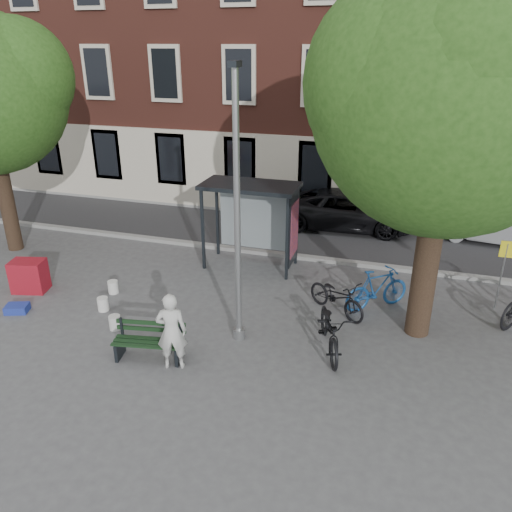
{
  "coord_description": "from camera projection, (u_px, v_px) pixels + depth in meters",
  "views": [
    {
      "loc": [
        3.35,
        -9.5,
        6.44
      ],
      "look_at": [
        -0.1,
        1.67,
        1.4
      ],
      "focal_mm": 35.0,
      "sensor_mm": 36.0,
      "label": 1
    }
  ],
  "objects": [
    {
      "name": "curb_far",
      "position": [
        313.0,
        217.0,
        19.66
      ],
      "size": [
        40.0,
        0.25,
        0.12
      ],
      "primitive_type": "cube",
      "color": "gray",
      "rests_on": "ground"
    },
    {
      "name": "ground",
      "position": [
        239.0,
        337.0,
        11.79
      ],
      "size": [
        90.0,
        90.0,
        0.0
      ],
      "primitive_type": "plane",
      "color": "#4C4C4F",
      "rests_on": "ground"
    },
    {
      "name": "car_dark",
      "position": [
        348.0,
        210.0,
        18.51
      ],
      "size": [
        5.14,
        2.61,
        1.39
      ],
      "primitive_type": "imported",
      "rotation": [
        0.0,
        0.0,
        1.63
      ],
      "color": "black",
      "rests_on": "ground"
    },
    {
      "name": "red_stand",
      "position": [
        29.0,
        276.0,
        13.84
      ],
      "size": [
        1.02,
        0.8,
        0.9
      ],
      "primitive_type": "cube",
      "rotation": [
        0.0,
        0.0,
        0.24
      ],
      "color": "maroon",
      "rests_on": "ground"
    },
    {
      "name": "lamppost",
      "position": [
        237.0,
        227.0,
        10.69
      ],
      "size": [
        0.28,
        0.35,
        6.11
      ],
      "color": "#9EA0A3",
      "rests_on": "ground"
    },
    {
      "name": "curb_near",
      "position": [
        289.0,
        256.0,
        16.15
      ],
      "size": [
        40.0,
        0.25,
        0.12
      ],
      "primitive_type": "cube",
      "color": "gray",
      "rests_on": "ground"
    },
    {
      "name": "bucket_a",
      "position": [
        115.0,
        323.0,
        12.07
      ],
      "size": [
        0.37,
        0.37,
        0.36
      ],
      "primitive_type": "cylinder",
      "rotation": [
        0.0,
        0.0,
        -0.41
      ],
      "color": "silver",
      "rests_on": "ground"
    },
    {
      "name": "painter",
      "position": [
        171.0,
        331.0,
        10.4
      ],
      "size": [
        0.74,
        0.61,
        1.75
      ],
      "primitive_type": "imported",
      "rotation": [
        0.0,
        0.0,
        3.49
      ],
      "color": "silver",
      "rests_on": "ground"
    },
    {
      "name": "notice_sign",
      "position": [
        504.0,
        261.0,
        12.53
      ],
      "size": [
        0.33,
        0.05,
        1.9
      ],
      "rotation": [
        0.0,
        0.0,
        0.05
      ],
      "color": "#9EA0A3",
      "rests_on": "ground"
    },
    {
      "name": "car_silver",
      "position": [
        493.0,
        225.0,
        17.19
      ],
      "size": [
        3.82,
        1.7,
        1.22
      ],
      "primitive_type": "imported",
      "rotation": [
        0.0,
        0.0,
        1.46
      ],
      "color": "#A4A7AB",
      "rests_on": "ground"
    },
    {
      "name": "road",
      "position": [
        302.0,
        236.0,
        17.93
      ],
      "size": [
        40.0,
        4.0,
        0.01
      ],
      "primitive_type": "cube",
      "color": "#28282B",
      "rests_on": "ground"
    },
    {
      "name": "bucket_b",
      "position": [
        103.0,
        304.0,
        12.92
      ],
      "size": [
        0.34,
        0.34,
        0.36
      ],
      "primitive_type": "cylinder",
      "rotation": [
        0.0,
        0.0,
        -0.24
      ],
      "color": "silver",
      "rests_on": "ground"
    },
    {
      "name": "bike_c",
      "position": [
        330.0,
        329.0,
        11.09
      ],
      "size": [
        1.36,
        2.22,
        1.1
      ],
      "primitive_type": "imported",
      "rotation": [
        0.0,
        0.0,
        0.32
      ],
      "color": "black",
      "rests_on": "ground"
    },
    {
      "name": "tree_right",
      "position": [
        453.0,
        87.0,
        9.69
      ],
      "size": [
        5.76,
        5.6,
        8.2
      ],
      "color": "black",
      "rests_on": "ground"
    },
    {
      "name": "bus_shelter",
      "position": [
        264.0,
        207.0,
        14.79
      ],
      "size": [
        2.85,
        1.45,
        2.62
      ],
      "color": "#1E2328",
      "rests_on": "ground"
    },
    {
      "name": "blue_crate",
      "position": [
        17.0,
        308.0,
        12.87
      ],
      "size": [
        0.65,
        0.56,
        0.2
      ],
      "primitive_type": "cube",
      "rotation": [
        0.0,
        0.0,
        0.35
      ],
      "color": "navy",
      "rests_on": "ground"
    },
    {
      "name": "bike_b",
      "position": [
        377.0,
        289.0,
        12.87
      ],
      "size": [
        1.78,
        1.6,
        1.13
      ],
      "primitive_type": "imported",
      "rotation": [
        0.0,
        0.0,
        2.26
      ],
      "color": "#1A4C90",
      "rests_on": "ground"
    },
    {
      "name": "bike_a",
      "position": [
        337.0,
        296.0,
        12.67
      ],
      "size": [
        1.87,
        1.58,
        0.96
      ],
      "primitive_type": "imported",
      "rotation": [
        0.0,
        0.0,
        0.95
      ],
      "color": "black",
      "rests_on": "ground"
    },
    {
      "name": "building_row",
      "position": [
        340.0,
        27.0,
        20.42
      ],
      "size": [
        30.0,
        8.0,
        14.0
      ],
      "primitive_type": "cube",
      "color": "brown",
      "rests_on": "ground"
    },
    {
      "name": "bench",
      "position": [
        149.0,
        343.0,
        10.9
      ],
      "size": [
        1.63,
        0.77,
        0.81
      ],
      "rotation": [
        0.0,
        0.0,
        0.18
      ],
      "color": "#1E2328",
      "rests_on": "ground"
    },
    {
      "name": "bucket_c",
      "position": [
        113.0,
        287.0,
        13.81
      ],
      "size": [
        0.29,
        0.29,
        0.36
      ],
      "primitive_type": "cylinder",
      "rotation": [
        0.0,
        0.0,
        0.04
      ],
      "color": "silver",
      "rests_on": "ground"
    }
  ]
}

